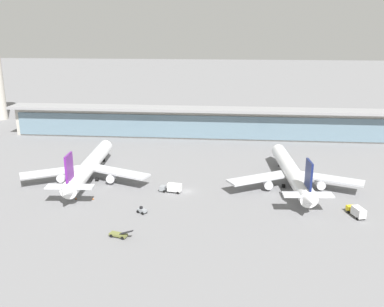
{
  "coord_description": "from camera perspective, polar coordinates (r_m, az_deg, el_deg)",
  "views": [
    {
      "loc": [
        14.14,
        -131.33,
        52.93
      ],
      "look_at": [
        0.0,
        19.64,
        7.34
      ],
      "focal_mm": 39.47,
      "sensor_mm": 36.0,
      "label": 1
    }
  ],
  "objects": [
    {
      "name": "safety_cone_bravo",
      "position": [
        140.67,
        -15.41,
        -5.87
      ],
      "size": [
        0.62,
        0.62,
        0.7
      ],
      "color": "orange",
      "rests_on": "ground"
    },
    {
      "name": "service_truck_near_nose_yellow",
      "position": [
        132.32,
        21.39,
        -7.28
      ],
      "size": [
        4.21,
        7.65,
        3.1
      ],
      "color": "yellow",
      "rests_on": "ground"
    },
    {
      "name": "airliner_centre_stand",
      "position": [
        148.97,
        13.36,
        -2.5
      ],
      "size": [
        45.98,
        59.95,
        15.96
      ],
      "color": "white",
      "rests_on": "ground"
    },
    {
      "name": "service_truck_mid_apron_olive",
      "position": [
        114.03,
        -9.83,
        -10.73
      ],
      "size": [
        6.91,
        3.16,
        2.7
      ],
      "color": "olive",
      "rests_on": "ground"
    },
    {
      "name": "terminal_building",
      "position": [
        208.54,
        1.34,
        4.25
      ],
      "size": [
        191.9,
        12.8,
        15.2
      ],
      "color": "#B2ADA3",
      "rests_on": "ground"
    },
    {
      "name": "airliner_left_stand",
      "position": [
        155.57,
        -13.74,
        -1.7
      ],
      "size": [
        46.02,
        59.94,
        15.96
      ],
      "color": "white",
      "rests_on": "ground"
    },
    {
      "name": "safety_cone_alpha",
      "position": [
        139.13,
        -13.23,
        -5.96
      ],
      "size": [
        0.62,
        0.62,
        0.7
      ],
      "color": "orange",
      "rests_on": "ground"
    },
    {
      "name": "service_truck_under_wing_grey",
      "position": [
        140.81,
        -2.7,
        -4.62
      ],
      "size": [
        7.59,
        3.56,
        3.1
      ],
      "color": "gray",
      "rests_on": "ground"
    },
    {
      "name": "service_truck_by_tail_grey",
      "position": [
        126.75,
        -6.79,
        -7.64
      ],
      "size": [
        3.33,
        3.0,
        2.05
      ],
      "color": "gray",
      "rests_on": "ground"
    },
    {
      "name": "ground_plane",
      "position": [
        142.3,
        -0.74,
        -5.1
      ],
      "size": [
        1200.0,
        1200.0,
        0.0
      ],
      "primitive_type": "plane",
      "color": "slate"
    }
  ]
}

